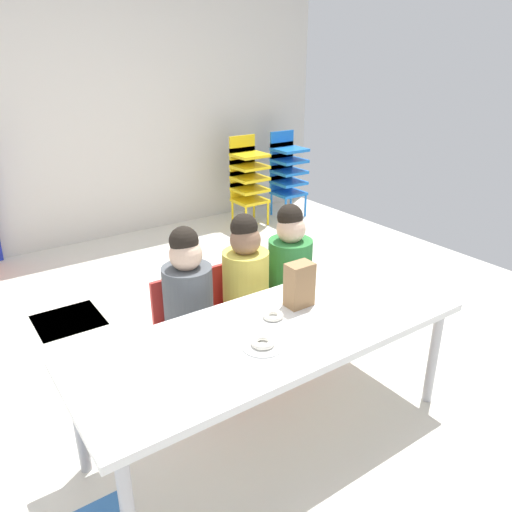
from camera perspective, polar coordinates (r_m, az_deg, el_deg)
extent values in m
cube|color=silver|center=(3.08, -7.95, -11.97)|extent=(5.72, 4.83, 0.02)
cube|color=gray|center=(3.26, -0.85, -9.35)|extent=(0.43, 0.43, 0.00)
cube|color=gray|center=(3.69, -20.79, -6.91)|extent=(0.43, 0.43, 0.00)
cube|color=orange|center=(3.08, -7.96, -11.80)|extent=(0.43, 0.43, 0.00)
cube|color=#478C51|center=(3.69, -20.79, -6.91)|extent=(0.43, 0.43, 0.00)
cube|color=beige|center=(4.85, -22.72, 16.42)|extent=(5.72, 0.10, 2.69)
cube|color=white|center=(2.24, 2.03, -8.81)|extent=(1.80, 0.68, 0.04)
cylinder|color=#B2B2B7|center=(2.76, 19.72, -10.84)|extent=(0.05, 0.05, 0.54)
cylinder|color=#B2B2B7|center=(2.35, -19.74, -17.42)|extent=(0.05, 0.05, 0.54)
cylinder|color=#B2B2B7|center=(3.05, 11.25, -6.41)|extent=(0.05, 0.05, 0.54)
cube|color=red|center=(2.73, -7.54, -9.20)|extent=(0.32, 0.30, 0.03)
cube|color=red|center=(2.77, -9.15, -5.18)|extent=(0.29, 0.02, 0.30)
cylinder|color=#4C5156|center=(2.62, -7.78, -5.10)|extent=(0.33, 0.33, 0.38)
sphere|color=beige|center=(2.51, -8.09, 0.16)|extent=(0.17, 0.17, 0.17)
sphere|color=black|center=(2.49, -8.31, 1.73)|extent=(0.15, 0.15, 0.15)
cylinder|color=red|center=(2.67, -8.76, -14.03)|extent=(0.02, 0.02, 0.28)
cylinder|color=red|center=(2.77, -3.48, -12.18)|extent=(0.02, 0.02, 0.28)
cylinder|color=red|center=(2.86, -11.15, -11.37)|extent=(0.02, 0.02, 0.28)
cylinder|color=red|center=(2.96, -6.16, -9.78)|extent=(0.02, 0.02, 0.28)
cube|color=red|center=(2.88, -1.15, -7.11)|extent=(0.32, 0.30, 0.03)
cube|color=red|center=(2.92, -2.82, -3.35)|extent=(0.29, 0.02, 0.30)
cylinder|color=#D8C64C|center=(2.78, -1.19, -3.17)|extent=(0.32, 0.32, 0.38)
sphere|color=#8C664C|center=(2.68, -1.23, 1.85)|extent=(0.17, 0.17, 0.17)
sphere|color=black|center=(2.66, -1.39, 3.33)|extent=(0.15, 0.15, 0.15)
cylinder|color=red|center=(2.81, -2.05, -11.66)|extent=(0.02, 0.02, 0.28)
cylinder|color=red|center=(2.94, 2.60, -9.90)|extent=(0.02, 0.02, 0.28)
cylinder|color=red|center=(2.99, -4.80, -9.32)|extent=(0.02, 0.02, 0.28)
cylinder|color=red|center=(3.12, -0.32, -7.80)|extent=(0.02, 0.02, 0.28)
cube|color=red|center=(3.05, 3.80, -5.41)|extent=(0.32, 0.30, 0.03)
cube|color=red|center=(3.09, 2.14, -1.88)|extent=(0.29, 0.02, 0.30)
cylinder|color=#2D7A38|center=(2.95, 3.91, -1.63)|extent=(0.33, 0.33, 0.38)
sphere|color=beige|center=(2.85, 4.05, 3.13)|extent=(0.17, 0.17, 0.17)
sphere|color=black|center=(2.84, 3.94, 4.53)|extent=(0.15, 0.15, 0.15)
cylinder|color=red|center=(2.96, 3.16, -9.68)|extent=(0.02, 0.02, 0.28)
cylinder|color=red|center=(3.12, 7.27, -8.04)|extent=(0.02, 0.02, 0.28)
cylinder|color=red|center=(3.14, 0.22, -7.61)|extent=(0.02, 0.02, 0.28)
cylinder|color=red|center=(3.29, 4.24, -6.18)|extent=(0.02, 0.02, 0.28)
cube|color=yellow|center=(5.26, -0.69, 6.40)|extent=(0.32, 0.30, 0.03)
cube|color=yellow|center=(5.35, -1.54, 7.67)|extent=(0.30, 0.02, 0.18)
cube|color=yellow|center=(5.23, -0.69, 7.66)|extent=(0.32, 0.30, 0.03)
cube|color=yellow|center=(5.32, -1.56, 8.92)|extent=(0.30, 0.02, 0.18)
cube|color=yellow|center=(5.20, -0.70, 8.94)|extent=(0.32, 0.30, 0.03)
cube|color=yellow|center=(5.29, -1.57, 10.18)|extent=(0.30, 0.02, 0.18)
cube|color=yellow|center=(5.17, -0.71, 10.23)|extent=(0.32, 0.30, 0.03)
cube|color=yellow|center=(5.27, -1.59, 11.45)|extent=(0.30, 0.02, 0.18)
cube|color=yellow|center=(5.15, -0.71, 11.54)|extent=(0.32, 0.30, 0.03)
cube|color=yellow|center=(5.24, -1.60, 12.74)|extent=(0.30, 0.02, 0.18)
cylinder|color=yellow|center=(5.12, -1.16, 4.42)|extent=(0.02, 0.02, 0.26)
cylinder|color=yellow|center=(5.27, 1.38, 4.96)|extent=(0.02, 0.02, 0.26)
cylinder|color=yellow|center=(5.33, -2.72, 5.13)|extent=(0.02, 0.02, 0.26)
cylinder|color=yellow|center=(5.47, -0.23, 5.64)|extent=(0.02, 0.02, 0.26)
cube|color=blue|center=(5.56, 3.77, 7.24)|extent=(0.32, 0.30, 0.03)
cube|color=blue|center=(5.64, 2.90, 8.44)|extent=(0.30, 0.02, 0.18)
cube|color=blue|center=(5.53, 3.81, 8.44)|extent=(0.32, 0.30, 0.03)
cube|color=blue|center=(5.61, 2.93, 9.63)|extent=(0.30, 0.02, 0.18)
cube|color=blue|center=(5.50, 3.84, 9.65)|extent=(0.32, 0.30, 0.03)
cube|color=blue|center=(5.59, 2.95, 10.83)|extent=(0.30, 0.02, 0.18)
cube|color=blue|center=(5.47, 3.87, 10.88)|extent=(0.32, 0.30, 0.03)
cube|color=blue|center=(5.56, 2.98, 12.04)|extent=(0.30, 0.02, 0.18)
cube|color=blue|center=(5.45, 3.90, 12.11)|extent=(0.32, 0.30, 0.03)
cube|color=blue|center=(5.54, 3.00, 13.26)|extent=(0.30, 0.02, 0.18)
cylinder|color=blue|center=(5.41, 3.43, 5.39)|extent=(0.02, 0.02, 0.26)
cylinder|color=blue|center=(5.58, 5.70, 5.86)|extent=(0.02, 0.02, 0.26)
cylinder|color=blue|center=(5.61, 1.78, 6.04)|extent=(0.02, 0.02, 0.26)
cylinder|color=blue|center=(5.77, 4.03, 6.49)|extent=(0.02, 0.02, 0.26)
cube|color=#9E754C|center=(2.39, 5.01, -3.31)|extent=(0.13, 0.09, 0.22)
cylinder|color=white|center=(2.11, 0.78, -10.28)|extent=(0.18, 0.18, 0.01)
torus|color=white|center=(2.10, 0.78, -9.87)|extent=(0.10, 0.10, 0.03)
torus|color=white|center=(2.32, 1.97, -6.85)|extent=(0.10, 0.10, 0.03)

